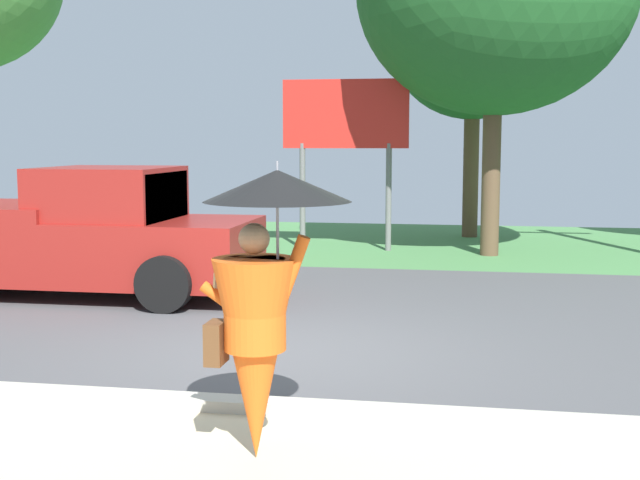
{
  "coord_description": "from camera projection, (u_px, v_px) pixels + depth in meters",
  "views": [
    {
      "loc": [
        1.94,
        -8.64,
        2.27
      ],
      "look_at": [
        0.24,
        1.0,
        1.1
      ],
      "focal_mm": 47.04,
      "sensor_mm": 36.0,
      "label": 1
    }
  ],
  "objects": [
    {
      "name": "ground_plane",
      "position": [
        327.0,
        304.0,
        11.94
      ],
      "size": [
        40.0,
        22.0,
        0.2
      ],
      "color": "#4C4C4F"
    },
    {
      "name": "monk_pedestrian",
      "position": [
        260.0,
        306.0,
        5.88
      ],
      "size": [
        1.09,
        1.03,
        2.13
      ],
      "rotation": [
        0.0,
        0.0,
        0.23
      ],
      "color": "#E55B19",
      "rests_on": "ground_plane"
    },
    {
      "name": "pickup_truck",
      "position": [
        80.0,
        236.0,
        12.29
      ],
      "size": [
        5.2,
        2.28,
        1.88
      ],
      "rotation": [
        0.0,
        0.0,
        -0.02
      ],
      "color": "maroon",
      "rests_on": "ground_plane"
    },
    {
      "name": "roadside_billboard",
      "position": [
        345.0,
        126.0,
        17.15
      ],
      "size": [
        2.6,
        0.12,
        3.5
      ],
      "color": "slate",
      "rests_on": "ground_plane"
    },
    {
      "name": "tree_center_back",
      "position": [
        473.0,
        46.0,
        19.24
      ],
      "size": [
        3.75,
        3.75,
        6.15
      ],
      "color": "brown",
      "rests_on": "ground_plane"
    }
  ]
}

